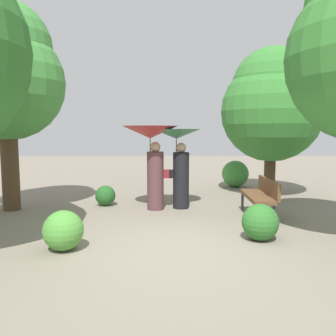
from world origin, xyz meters
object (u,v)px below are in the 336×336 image
at_px(park_bench, 261,194).
at_px(tree_near_left, 5,72).
at_px(person_left, 152,147).
at_px(tree_near_right, 272,104).
at_px(person_right, 178,152).

bearing_deg(park_bench, tree_near_left, -96.34).
distance_m(person_left, park_bench, 2.67).
distance_m(park_bench, tree_near_right, 3.52).
bearing_deg(tree_near_left, park_bench, -8.07).
bearing_deg(person_right, tree_near_left, 88.11).
bearing_deg(person_left, person_right, -81.49).
bearing_deg(tree_near_right, person_right, -148.26).
relative_size(park_bench, tree_near_left, 0.32).
height_order(tree_near_left, tree_near_right, tree_near_left).
xyz_separation_m(person_right, tree_near_right, (2.73, 1.69, 1.27)).
relative_size(person_left, person_right, 1.04).
height_order(person_left, person_right, person_left).
relative_size(person_right, park_bench, 1.25).
relative_size(person_right, tree_near_right, 0.45).
bearing_deg(person_right, tree_near_right, -62.23).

